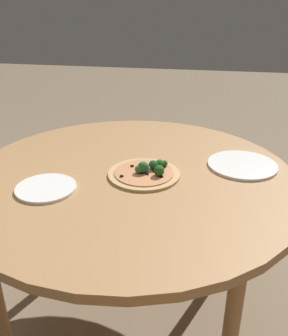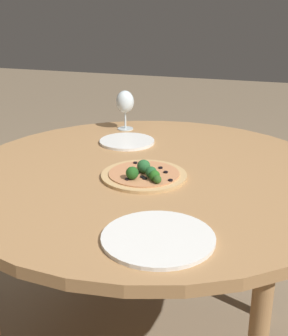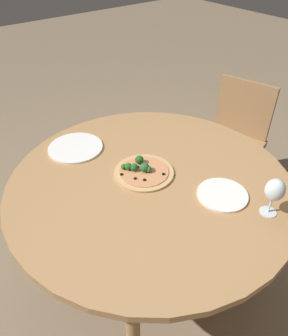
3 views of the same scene
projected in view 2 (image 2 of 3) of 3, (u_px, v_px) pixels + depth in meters
name	position (u px, v px, depth m)	size (l,w,h in m)	color
dining_table	(151.00, 190.00, 1.52)	(1.25, 1.25, 0.76)	#A87A4C
pizza	(144.00, 174.00, 1.44)	(0.27, 0.27, 0.06)	tan
wine_glass	(125.00, 103.00, 1.91)	(0.07, 0.07, 0.16)	silver
plate_near	(127.00, 141.00, 1.78)	(0.21, 0.21, 0.01)	white
plate_far	(158.00, 238.00, 1.09)	(0.27, 0.27, 0.01)	white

